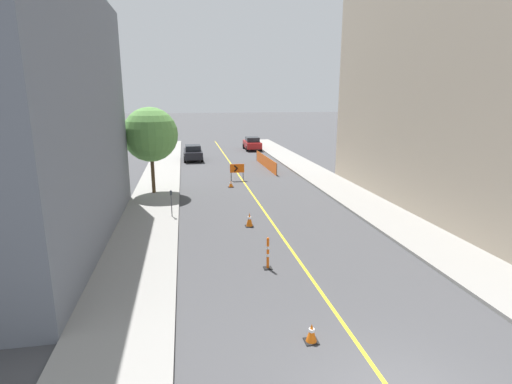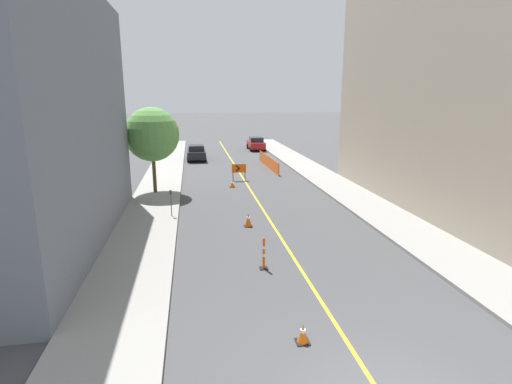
{
  "view_description": "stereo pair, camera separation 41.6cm",
  "coord_description": "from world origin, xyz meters",
  "px_view_note": "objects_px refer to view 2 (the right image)",
  "views": [
    {
      "loc": [
        -4.4,
        -6.61,
        6.58
      ],
      "look_at": [
        -0.36,
        16.01,
        1.0
      ],
      "focal_mm": 28.0,
      "sensor_mm": 36.0,
      "label": 1
    },
    {
      "loc": [
        -3.99,
        -6.68,
        6.58
      ],
      "look_at": [
        -0.36,
        16.01,
        1.0
      ],
      "focal_mm": 28.0,
      "sensor_mm": 36.0,
      "label": 2
    }
  ],
  "objects_px": {
    "traffic_cone_second": "(248,220)",
    "street_tree_left_near": "(152,134)",
    "parked_car_curb_near": "(196,152)",
    "parking_meter_near_curb": "(171,198)",
    "arrow_barricade_primary": "(239,169)",
    "delineator_post_front": "(264,255)",
    "traffic_cone_third": "(232,184)",
    "traffic_cone_nearest": "(303,333)",
    "parked_car_curb_mid": "(256,143)"
  },
  "relations": [
    {
      "from": "parking_meter_near_curb",
      "to": "arrow_barricade_primary",
      "type": "bearing_deg",
      "value": 62.54
    },
    {
      "from": "parked_car_curb_mid",
      "to": "parking_meter_near_curb",
      "type": "relative_size",
      "value": 2.96
    },
    {
      "from": "arrow_barricade_primary",
      "to": "traffic_cone_second",
      "type": "bearing_deg",
      "value": -92.31
    },
    {
      "from": "arrow_barricade_primary",
      "to": "parked_car_curb_near",
      "type": "bearing_deg",
      "value": 108.24
    },
    {
      "from": "traffic_cone_third",
      "to": "street_tree_left_near",
      "type": "bearing_deg",
      "value": -166.78
    },
    {
      "from": "traffic_cone_third",
      "to": "arrow_barricade_primary",
      "type": "bearing_deg",
      "value": 71.17
    },
    {
      "from": "delineator_post_front",
      "to": "parked_car_curb_mid",
      "type": "distance_m",
      "value": 34.81
    },
    {
      "from": "traffic_cone_nearest",
      "to": "arrow_barricade_primary",
      "type": "bearing_deg",
      "value": 87.92
    },
    {
      "from": "traffic_cone_second",
      "to": "traffic_cone_third",
      "type": "relative_size",
      "value": 1.47
    },
    {
      "from": "traffic_cone_second",
      "to": "street_tree_left_near",
      "type": "distance_m",
      "value": 10.18
    },
    {
      "from": "traffic_cone_second",
      "to": "parked_car_curb_near",
      "type": "relative_size",
      "value": 0.17
    },
    {
      "from": "delineator_post_front",
      "to": "traffic_cone_second",
      "type": "bearing_deg",
      "value": 88.65
    },
    {
      "from": "parked_car_curb_mid",
      "to": "traffic_cone_second",
      "type": "bearing_deg",
      "value": -98.87
    },
    {
      "from": "traffic_cone_second",
      "to": "traffic_cone_third",
      "type": "xyz_separation_m",
      "value": [
        0.1,
        9.13,
        -0.12
      ]
    },
    {
      "from": "traffic_cone_second",
      "to": "parking_meter_near_curb",
      "type": "relative_size",
      "value": 0.49
    },
    {
      "from": "traffic_cone_nearest",
      "to": "arrow_barricade_primary",
      "type": "height_order",
      "value": "arrow_barricade_primary"
    },
    {
      "from": "street_tree_left_near",
      "to": "parking_meter_near_curb",
      "type": "bearing_deg",
      "value": -76.88
    },
    {
      "from": "traffic_cone_second",
      "to": "street_tree_left_near",
      "type": "relative_size",
      "value": 0.13
    },
    {
      "from": "traffic_cone_third",
      "to": "street_tree_left_near",
      "type": "relative_size",
      "value": 0.09
    },
    {
      "from": "traffic_cone_nearest",
      "to": "arrow_barricade_primary",
      "type": "xyz_separation_m",
      "value": [
        0.78,
        21.44,
        0.66
      ]
    },
    {
      "from": "traffic_cone_nearest",
      "to": "street_tree_left_near",
      "type": "height_order",
      "value": "street_tree_left_near"
    },
    {
      "from": "traffic_cone_third",
      "to": "delineator_post_front",
      "type": "relative_size",
      "value": 0.38
    },
    {
      "from": "traffic_cone_nearest",
      "to": "traffic_cone_second",
      "type": "distance_m",
      "value": 10.08
    },
    {
      "from": "traffic_cone_third",
      "to": "traffic_cone_second",
      "type": "bearing_deg",
      "value": -90.64
    },
    {
      "from": "arrow_barricade_primary",
      "to": "parked_car_curb_mid",
      "type": "bearing_deg",
      "value": 78.71
    },
    {
      "from": "delineator_post_front",
      "to": "street_tree_left_near",
      "type": "distance_m",
      "value": 14.49
    },
    {
      "from": "traffic_cone_nearest",
      "to": "street_tree_left_near",
      "type": "bearing_deg",
      "value": 106.72
    },
    {
      "from": "traffic_cone_nearest",
      "to": "street_tree_left_near",
      "type": "xyz_separation_m",
      "value": [
        -5.39,
        17.94,
        3.79
      ]
    },
    {
      "from": "traffic_cone_third",
      "to": "street_tree_left_near",
      "type": "height_order",
      "value": "street_tree_left_near"
    },
    {
      "from": "parking_meter_near_curb",
      "to": "street_tree_left_near",
      "type": "xyz_separation_m",
      "value": [
        -1.35,
        5.79,
        2.89
      ]
    },
    {
      "from": "street_tree_left_near",
      "to": "traffic_cone_second",
      "type": "bearing_deg",
      "value": -55.96
    },
    {
      "from": "parking_meter_near_curb",
      "to": "street_tree_left_near",
      "type": "relative_size",
      "value": 0.26
    },
    {
      "from": "traffic_cone_second",
      "to": "traffic_cone_third",
      "type": "height_order",
      "value": "traffic_cone_second"
    },
    {
      "from": "traffic_cone_third",
      "to": "parking_meter_near_curb",
      "type": "xyz_separation_m",
      "value": [
        -4.06,
        -7.06,
        0.92
      ]
    },
    {
      "from": "traffic_cone_nearest",
      "to": "arrow_barricade_primary",
      "type": "relative_size",
      "value": 0.42
    },
    {
      "from": "traffic_cone_third",
      "to": "delineator_post_front",
      "type": "height_order",
      "value": "delineator_post_front"
    },
    {
      "from": "arrow_barricade_primary",
      "to": "parked_car_curb_mid",
      "type": "distance_m",
      "value": 18.35
    },
    {
      "from": "delineator_post_front",
      "to": "parked_car_curb_near",
      "type": "xyz_separation_m",
      "value": [
        -2.19,
        27.46,
        0.24
      ]
    },
    {
      "from": "delineator_post_front",
      "to": "arrow_barricade_primary",
      "type": "xyz_separation_m",
      "value": [
        0.98,
        16.57,
        0.38
      ]
    },
    {
      "from": "arrow_barricade_primary",
      "to": "parking_meter_near_curb",
      "type": "relative_size",
      "value": 0.91
    },
    {
      "from": "parked_car_curb_near",
      "to": "parking_meter_near_curb",
      "type": "bearing_deg",
      "value": -95.41
    },
    {
      "from": "arrow_barricade_primary",
      "to": "traffic_cone_third",
      "type": "bearing_deg",
      "value": -106.81
    },
    {
      "from": "traffic_cone_second",
      "to": "parked_car_curb_near",
      "type": "height_order",
      "value": "parked_car_curb_near"
    },
    {
      "from": "traffic_cone_second",
      "to": "parked_car_curb_mid",
      "type": "bearing_deg",
      "value": 80.12
    },
    {
      "from": "delineator_post_front",
      "to": "parked_car_curb_near",
      "type": "bearing_deg",
      "value": 94.55
    },
    {
      "from": "parked_car_curb_near",
      "to": "street_tree_left_near",
      "type": "relative_size",
      "value": 0.76
    },
    {
      "from": "parking_meter_near_curb",
      "to": "traffic_cone_third",
      "type": "bearing_deg",
      "value": 60.07
    },
    {
      "from": "parked_car_curb_near",
      "to": "street_tree_left_near",
      "type": "height_order",
      "value": "street_tree_left_near"
    },
    {
      "from": "traffic_cone_third",
      "to": "arrow_barricade_primary",
      "type": "relative_size",
      "value": 0.37
    },
    {
      "from": "traffic_cone_third",
      "to": "parked_car_curb_near",
      "type": "relative_size",
      "value": 0.11
    }
  ]
}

